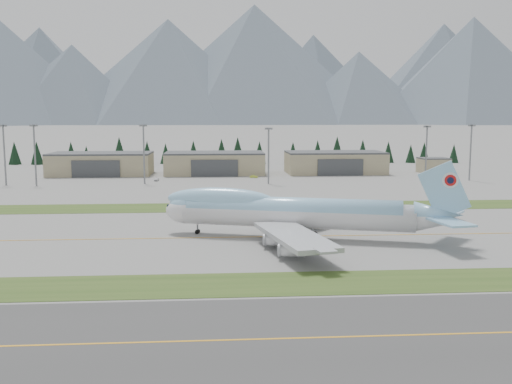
{
  "coord_description": "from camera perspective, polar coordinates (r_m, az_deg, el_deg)",
  "views": [
    {
      "loc": [
        -14.32,
        -131.0,
        28.06
      ],
      "look_at": [
        -3.68,
        20.14,
        8.0
      ],
      "focal_mm": 40.0,
      "sensor_mm": 36.0,
      "label": 1
    }
  ],
  "objects": [
    {
      "name": "hangar_right",
      "position": [
        287.99,
        7.88,
        2.96
      ],
      "size": [
        48.0,
        26.6,
        10.8
      ],
      "color": "tan",
      "rests_on": "ground"
    },
    {
      "name": "service_vehicle_b",
      "position": [
        263.23,
        -0.22,
        1.42
      ],
      "size": [
        3.96,
        2.33,
        1.23
      ],
      "primitive_type": "imported",
      "rotation": [
        0.0,
        0.0,
        1.28
      ],
      "color": "#A7BA2E",
      "rests_on": "ground"
    },
    {
      "name": "service_vehicle_c",
      "position": [
        282.63,
        11.79,
        1.68
      ],
      "size": [
        2.88,
        4.88,
        1.32
      ],
      "primitive_type": "imported",
      "rotation": [
        0.0,
        0.0,
        -0.24
      ],
      "color": "silver",
      "rests_on": "ground"
    },
    {
      "name": "ground",
      "position": [
        134.74,
        2.17,
        -4.48
      ],
      "size": [
        7000.0,
        7000.0,
        0.0
      ],
      "primitive_type": "plane",
      "color": "gray",
      "rests_on": "ground"
    },
    {
      "name": "hangar_left",
      "position": [
        287.26,
        -15.21,
        2.75
      ],
      "size": [
        48.0,
        26.6,
        10.8
      ],
      "color": "tan",
      "rests_on": "ground"
    },
    {
      "name": "taxiway_line_main",
      "position": [
        134.74,
        2.17,
        -4.48
      ],
      "size": [
        400.0,
        0.4,
        0.02
      ],
      "primitive_type": "cube",
      "color": "orange",
      "rests_on": "ground"
    },
    {
      "name": "control_shed",
      "position": [
        300.64,
        17.33,
        2.57
      ],
      "size": [
        14.0,
        12.0,
        7.6
      ],
      "color": "tan",
      "rests_on": "ground"
    },
    {
      "name": "mountain_ridge_rear",
      "position": [
        3049.02,
        0.49,
        11.84
      ],
      "size": [
        4535.05,
        1051.64,
        525.82
      ],
      "color": "slate",
      "rests_on": "ground"
    },
    {
      "name": "grass_strip_far",
      "position": [
        178.8,
        0.62,
        -1.49
      ],
      "size": [
        400.0,
        18.0,
        0.08
      ],
      "primitive_type": "cube",
      "color": "#314C1B",
      "rests_on": "ground"
    },
    {
      "name": "mountain_ridge_front",
      "position": [
        2325.67,
        -2.54,
        12.62
      ],
      "size": [
        4406.93,
        1272.07,
        524.84
      ],
      "color": "slate",
      "rests_on": "ground"
    },
    {
      "name": "taxiway_line_near",
      "position": [
        75.85,
        7.38,
        -14.23
      ],
      "size": [
        400.0,
        0.4,
        0.02
      ],
      "primitive_type": "cube",
      "color": "orange",
      "rests_on": "ground"
    },
    {
      "name": "conifer_belt",
      "position": [
        344.94,
        -2.22,
        4.04
      ],
      "size": [
        271.4,
        14.3,
        16.24
      ],
      "color": "black",
      "rests_on": "ground"
    },
    {
      "name": "hangar_center",
      "position": [
        281.81,
        -4.16,
        2.91
      ],
      "size": [
        48.0,
        26.6,
        10.8
      ],
      "color": "tan",
      "rests_on": "ground"
    },
    {
      "name": "floodlight_masts",
      "position": [
        241.19,
        -2.73,
        4.89
      ],
      "size": [
        202.11,
        10.2,
        24.92
      ],
      "color": "slate",
      "rests_on": "ground"
    },
    {
      "name": "asphalt_taxiway",
      "position": [
        75.85,
        7.38,
        -14.23
      ],
      "size": [
        400.0,
        32.0,
        0.04
      ],
      "primitive_type": "cube",
      "color": "#373737",
      "rests_on": "ground"
    },
    {
      "name": "grass_strip_near",
      "position": [
        98.19,
        4.59,
        -9.09
      ],
      "size": [
        400.0,
        14.0,
        0.08
      ],
      "primitive_type": "cube",
      "color": "#314C1B",
      "rests_on": "ground"
    },
    {
      "name": "service_vehicle_a",
      "position": [
        254.14,
        -9.92,
        1.09
      ],
      "size": [
        2.14,
        4.12,
        1.34
      ],
      "primitive_type": "imported",
      "rotation": [
        0.0,
        0.0,
        -0.15
      ],
      "color": "silver",
      "rests_on": "ground"
    },
    {
      "name": "boeing_747_freighter",
      "position": [
        132.36,
        3.72,
        -2.0
      ],
      "size": [
        70.85,
        58.85,
        18.68
      ],
      "rotation": [
        0.0,
        0.0,
        -0.28
      ],
      "color": "silver",
      "rests_on": "ground"
    }
  ]
}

